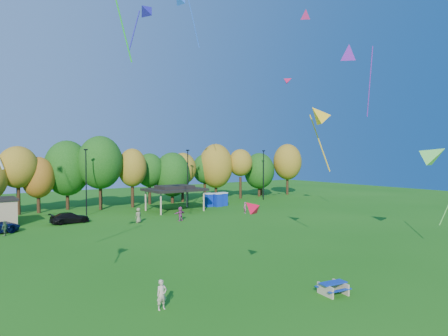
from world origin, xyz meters
TOP-DOWN VIEW (x-y plane):
  - ground at (0.00, 0.00)m, footprint 160.00×160.00m
  - tree_line at (-1.03, 45.51)m, footprint 93.57×10.55m
  - lamp_posts at (2.00, 40.00)m, footprint 64.50×0.25m
  - pavilion at (14.00, 37.00)m, footprint 8.20×6.20m
  - porta_potties at (21.92, 37.59)m, footprint 3.75×1.84m
  - picnic_table at (4.81, 0.32)m, footprint 1.86×1.62m
  - kite_flyer at (-4.60, 4.16)m, footprint 0.60×0.40m
  - car_d at (-1.49, 34.93)m, footprint 4.66×2.07m
  - far_person_0 at (10.26, 28.65)m, footprint 1.75×0.94m
  - far_person_1 at (20.94, 29.03)m, footprint 0.46×0.63m
  - far_person_2 at (-8.91, 31.06)m, footprint 0.89×0.94m
  - far_person_4 at (5.41, 30.38)m, footprint 1.06×0.89m
  - kite_0 at (23.54, 3.75)m, footprint 2.84×4.93m
  - kite_1 at (1.87, 4.49)m, footprint 1.36×1.53m
  - kite_2 at (22.02, 21.54)m, footprint 1.59×1.58m
  - kite_7 at (10.32, 6.46)m, footprint 3.36×2.62m
  - kite_9 at (0.76, 17.19)m, footprint 2.84×1.95m
  - kite_11 at (24.30, 14.21)m, footprint 4.37×4.37m
  - kite_12 at (18.01, 15.02)m, footprint 1.94×1.98m

SIDE VIEW (x-z plane):
  - ground at x=0.00m, z-range 0.00..0.00m
  - picnic_table at x=4.81m, z-range 0.06..0.78m
  - car_d at x=-1.49m, z-range 0.00..1.33m
  - far_person_2 at x=-8.91m, z-range 0.00..1.56m
  - far_person_1 at x=20.94m, z-range 0.00..1.60m
  - kite_flyer at x=-4.60m, z-range 0.00..1.62m
  - far_person_0 at x=10.26m, z-range 0.00..1.80m
  - far_person_4 at x=5.41m, z-range 0.00..1.84m
  - porta_potties at x=21.92m, z-range 0.01..2.19m
  - pavilion at x=14.00m, z-range 1.34..5.11m
  - lamp_posts at x=2.00m, z-range 0.36..9.45m
  - kite_1 at x=1.87m, z-range 4.40..5.69m
  - tree_line at x=-1.03m, z-range 0.34..11.49m
  - kite_0 at x=23.54m, z-range 4.37..12.30m
  - kite_7 at x=10.32m, z-range 8.68..14.36m
  - kite_2 at x=22.02m, z-range 17.12..18.42m
  - kite_11 at x=24.30m, z-range 15.80..24.49m
  - kite_9 at x=0.76m, z-range 18.55..23.13m
  - kite_12 at x=18.01m, z-range 22.65..24.25m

